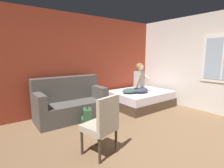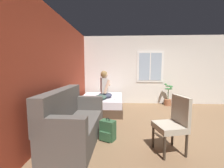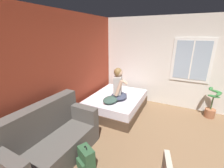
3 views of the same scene
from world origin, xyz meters
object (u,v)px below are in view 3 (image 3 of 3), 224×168
object	(u,v)px
bed	(117,103)
throw_pillow	(110,100)
potted_plant	(211,107)
person_seated	(119,87)
couch	(51,141)
cell_phone	(126,105)
backpack	(86,159)

from	to	relation	value
bed	throw_pillow	world-z (taller)	throw_pillow
throw_pillow	potted_plant	xyz separation A→B (m)	(1.25, -2.45, -0.25)
person_seated	potted_plant	bearing A→B (deg)	-68.01
throw_pillow	couch	bearing A→B (deg)	168.81
throw_pillow	cell_phone	bearing A→B (deg)	-87.48
couch	throw_pillow	world-z (taller)	couch
couch	throw_pillow	distance (m)	1.76
backpack	couch	bearing A→B (deg)	97.87
bed	potted_plant	size ratio (longest dim) A/B	2.10
couch	person_seated	distance (m)	2.11
throw_pillow	backpack	bearing A→B (deg)	-168.05
cell_phone	potted_plant	distance (m)	2.37
couch	person_seated	xyz separation A→B (m)	(2.02, -0.44, 0.44)
cell_phone	couch	bearing A→B (deg)	-86.88
cell_phone	throw_pillow	bearing A→B (deg)	-150.58
cell_phone	person_seated	bearing A→B (deg)	166.48
bed	cell_phone	xyz separation A→B (m)	(-0.44, -0.45, 0.25)
person_seated	throw_pillow	xyz separation A→B (m)	(-0.30, 0.10, -0.29)
couch	potted_plant	world-z (taller)	couch
couch	potted_plant	size ratio (longest dim) A/B	2.02
person_seated	potted_plant	world-z (taller)	person_seated
throw_pillow	cell_phone	distance (m)	0.43
bed	potted_plant	world-z (taller)	potted_plant
person_seated	throw_pillow	bearing A→B (deg)	162.27
bed	couch	bearing A→B (deg)	171.86
backpack	potted_plant	bearing A→B (deg)	-36.21
bed	person_seated	world-z (taller)	person_seated
cell_phone	bed	bearing A→B (deg)	162.46
person_seated	cell_phone	bearing A→B (deg)	-130.43
bed	person_seated	xyz separation A→B (m)	(-0.16, -0.12, 0.60)
couch	cell_phone	size ratio (longest dim) A/B	11.94
person_seated	potted_plant	distance (m)	2.59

